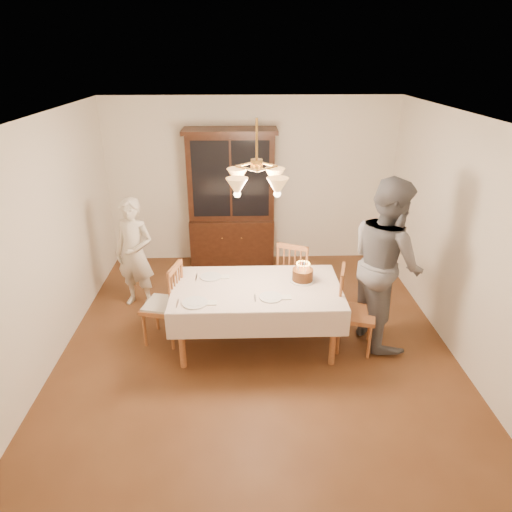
{
  "coord_description": "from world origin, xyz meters",
  "views": [
    {
      "loc": [
        -0.15,
        -4.54,
        3.19
      ],
      "look_at": [
        0.0,
        0.2,
        1.05
      ],
      "focal_mm": 32.0,
      "sensor_mm": 36.0,
      "label": 1
    }
  ],
  "objects_px": {
    "chair_far_side": "(295,279)",
    "elderly_woman": "(135,254)",
    "dining_table": "(257,293)",
    "birthday_cake": "(303,275)",
    "china_hutch": "(231,202)"
  },
  "relations": [
    {
      "from": "chair_far_side",
      "to": "elderly_woman",
      "type": "xyz_separation_m",
      "value": [
        -2.11,
        0.19,
        0.31
      ]
    },
    {
      "from": "dining_table",
      "to": "birthday_cake",
      "type": "bearing_deg",
      "value": 14.19
    },
    {
      "from": "chair_far_side",
      "to": "dining_table",
      "type": "bearing_deg",
      "value": -124.15
    },
    {
      "from": "elderly_woman",
      "to": "birthday_cake",
      "type": "xyz_separation_m",
      "value": [
        2.11,
        -0.84,
        0.08
      ]
    },
    {
      "from": "dining_table",
      "to": "china_hutch",
      "type": "height_order",
      "value": "china_hutch"
    },
    {
      "from": "dining_table",
      "to": "elderly_woman",
      "type": "relative_size",
      "value": 1.26
    },
    {
      "from": "chair_far_side",
      "to": "elderly_woman",
      "type": "relative_size",
      "value": 0.66
    },
    {
      "from": "chair_far_side",
      "to": "elderly_woman",
      "type": "distance_m",
      "value": 2.14
    },
    {
      "from": "china_hutch",
      "to": "birthday_cake",
      "type": "height_order",
      "value": "china_hutch"
    },
    {
      "from": "chair_far_side",
      "to": "china_hutch",
      "type": "bearing_deg",
      "value": 120.33
    },
    {
      "from": "china_hutch",
      "to": "elderly_woman",
      "type": "xyz_separation_m",
      "value": [
        -1.26,
        -1.28,
        -0.29
      ]
    },
    {
      "from": "china_hutch",
      "to": "chair_far_side",
      "type": "bearing_deg",
      "value": -59.67
    },
    {
      "from": "dining_table",
      "to": "elderly_woman",
      "type": "xyz_separation_m",
      "value": [
        -1.57,
        0.98,
        0.07
      ]
    },
    {
      "from": "china_hutch",
      "to": "chair_far_side",
      "type": "relative_size",
      "value": 2.16
    },
    {
      "from": "dining_table",
      "to": "china_hutch",
      "type": "distance_m",
      "value": 2.3
    }
  ]
}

